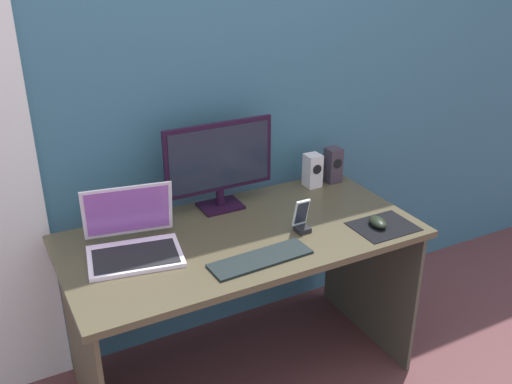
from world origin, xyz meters
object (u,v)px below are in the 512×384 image
object	(u,v)px
speaker_right	(333,165)
phone_in_dock	(302,220)
mouse	(378,222)
monitor	(219,163)
laptop	(133,241)
speaker_near_monitor	(313,170)
keyboard_external	(261,259)

from	to	relation	value
speaker_right	phone_in_dock	distance (m)	0.53
mouse	phone_in_dock	size ratio (longest dim) A/B	0.73
monitor	laptop	size ratio (longest dim) A/B	1.26
mouse	speaker_near_monitor	bearing A→B (deg)	101.36
laptop	mouse	distance (m)	0.98
speaker_right	phone_in_dock	size ratio (longest dim) A/B	1.22
monitor	keyboard_external	distance (m)	0.51
speaker_right	keyboard_external	world-z (taller)	speaker_right
speaker_right	laptop	world-z (taller)	laptop
monitor	speaker_near_monitor	distance (m)	0.49
laptop	speaker_right	bearing A→B (deg)	10.90
laptop	keyboard_external	bearing A→B (deg)	-34.77
keyboard_external	speaker_near_monitor	bearing A→B (deg)	39.32
speaker_right	keyboard_external	distance (m)	0.81
monitor	speaker_near_monitor	bearing A→B (deg)	0.69
mouse	phone_in_dock	xyz separation A→B (m)	(-0.29, 0.12, 0.03)
mouse	phone_in_dock	bearing A→B (deg)	168.17
speaker_near_monitor	phone_in_dock	distance (m)	0.45
monitor	mouse	world-z (taller)	monitor
laptop	phone_in_dock	size ratio (longest dim) A/B	2.81
monitor	keyboard_external	world-z (taller)	monitor
monitor	speaker_near_monitor	world-z (taller)	monitor
speaker_right	mouse	size ratio (longest dim) A/B	1.68
monitor	speaker_right	size ratio (longest dim) A/B	2.90
speaker_right	mouse	xyz separation A→B (m)	(-0.10, -0.47, -0.06)
speaker_near_monitor	mouse	size ratio (longest dim) A/B	1.57
speaker_near_monitor	mouse	bearing A→B (deg)	-88.28
mouse	keyboard_external	bearing A→B (deg)	-169.70
monitor	speaker_near_monitor	size ratio (longest dim) A/B	3.10
speaker_right	speaker_near_monitor	bearing A→B (deg)	-179.99
phone_in_dock	monitor	bearing A→B (deg)	119.61
laptop	speaker_near_monitor	bearing A→B (deg)	12.22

